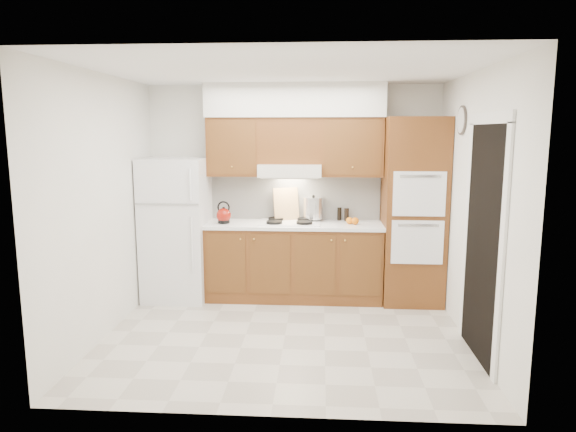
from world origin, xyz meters
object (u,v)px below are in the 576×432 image
object	(u,v)px
kettle	(224,215)
stock_pot	(313,208)
oven_cabinet	(413,211)
fridge	(177,229)

from	to	relation	value
kettle	stock_pot	size ratio (longest dim) A/B	0.69
kettle	oven_cabinet	bearing A→B (deg)	-0.83
stock_pot	oven_cabinet	bearing A→B (deg)	-9.03
oven_cabinet	kettle	size ratio (longest dim) A/B	12.43
fridge	oven_cabinet	xyz separation A→B (m)	(2.85, 0.03, 0.24)
kettle	stock_pot	bearing A→B (deg)	10.68
oven_cabinet	fridge	bearing A→B (deg)	-179.30
fridge	stock_pot	size ratio (longest dim) A/B	6.68
fridge	kettle	xyz separation A→B (m)	(0.59, -0.03, 0.18)
fridge	kettle	size ratio (longest dim) A/B	9.72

